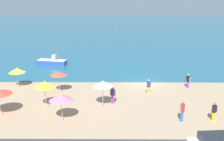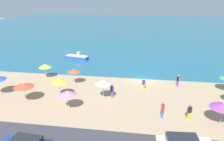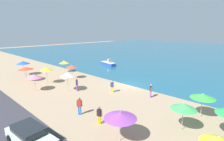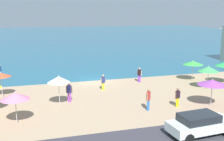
% 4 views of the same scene
% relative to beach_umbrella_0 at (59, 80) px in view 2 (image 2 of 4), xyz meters
% --- Properties ---
extents(ground_plane, '(160.00, 160.00, 0.00)m').
position_rel_beach_umbrella_0_xyz_m(ground_plane, '(9.93, 7.93, -2.32)').
color(ground_plane, tan).
extents(sea, '(150.00, 110.00, 0.05)m').
position_rel_beach_umbrella_0_xyz_m(sea, '(9.93, 62.93, -2.29)').
color(sea, '#215F7C').
rests_on(sea, ground_plane).
extents(beach_umbrella_0, '(1.90, 1.90, 2.67)m').
position_rel_beach_umbrella_0_xyz_m(beach_umbrella_0, '(0.00, 0.00, 0.00)').
color(beach_umbrella_0, '#B2B2B7').
rests_on(beach_umbrella_0, ground_plane).
extents(beach_umbrella_1, '(1.90, 1.90, 2.65)m').
position_rel_beach_umbrella_0_xyz_m(beach_umbrella_1, '(5.35, 0.25, -0.01)').
color(beach_umbrella_1, '#B2B2B7').
rests_on(beach_umbrella_1, ground_plane).
extents(beach_umbrella_2, '(1.89, 1.89, 2.35)m').
position_rel_beach_umbrella_0_xyz_m(beach_umbrella_2, '(-4.60, 5.96, -0.29)').
color(beach_umbrella_2, '#B2B2B7').
rests_on(beach_umbrella_2, ground_plane).
extents(beach_umbrella_4, '(2.04, 2.04, 2.38)m').
position_rel_beach_umbrella_0_xyz_m(beach_umbrella_4, '(2.02, -2.75, -0.27)').
color(beach_umbrella_4, '#B2B2B7').
rests_on(beach_umbrella_4, ground_plane).
extents(beach_umbrella_6, '(1.81, 1.81, 2.39)m').
position_rel_beach_umbrella_0_xyz_m(beach_umbrella_6, '(0.47, 4.26, -0.19)').
color(beach_umbrella_6, '#B2B2B7').
rests_on(beach_umbrella_6, ground_plane).
extents(beach_umbrella_8, '(2.35, 2.35, 2.39)m').
position_rel_beach_umbrella_0_xyz_m(beach_umbrella_8, '(-3.65, -1.68, -0.18)').
color(beach_umbrella_8, '#B2B2B7').
rests_on(beach_umbrella_8, ground_plane).
extents(beach_umbrella_12, '(2.46, 2.46, 2.33)m').
position_rel_beach_umbrella_0_xyz_m(beach_umbrella_12, '(17.68, -3.28, -0.27)').
color(beach_umbrella_12, '#B2B2B7').
rests_on(beach_umbrella_12, ground_plane).
extents(bather_0, '(0.53, 0.34, 1.75)m').
position_rel_beach_umbrella_0_xyz_m(bather_0, '(6.29, 1.05, -1.33)').
color(bather_0, purple).
rests_on(bather_0, ground_plane).
extents(bather_1, '(0.43, 0.43, 1.80)m').
position_rel_beach_umbrella_0_xyz_m(bather_1, '(12.12, -2.86, -1.30)').
color(bather_1, blue).
rests_on(bather_1, ground_plane).
extents(bather_2, '(0.39, 0.47, 1.67)m').
position_rel_beach_umbrella_0_xyz_m(bather_2, '(14.82, 5.88, -1.38)').
color(bather_2, purple).
rests_on(bather_2, ground_plane).
extents(bather_3, '(0.54, 0.33, 1.60)m').
position_rel_beach_umbrella_0_xyz_m(bather_3, '(10.11, 3.94, -1.42)').
color(bather_3, yellow).
rests_on(bather_3, ground_plane).
extents(bather_5, '(0.55, 0.32, 1.62)m').
position_rel_beach_umbrella_0_xyz_m(bather_5, '(14.82, -2.73, -1.41)').
color(bather_5, gold).
rests_on(bather_5, ground_plane).
extents(skiff_nearshore, '(4.89, 2.20, 1.54)m').
position_rel_beach_umbrella_0_xyz_m(skiff_nearshore, '(-3.03, 16.67, -1.83)').
color(skiff_nearshore, '#2C4CA6').
rests_on(skiff_nearshore, sea).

